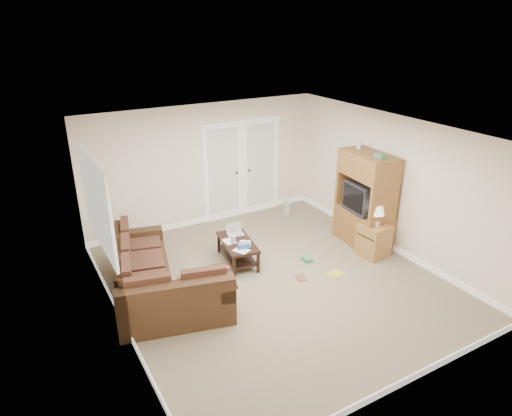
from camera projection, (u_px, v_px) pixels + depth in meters
floor at (275, 281)px, 7.58m from camera, size 5.50×5.50×0.00m
ceiling at (277, 133)px, 6.60m from camera, size 5.00×5.50×0.02m
wall_left at (114, 249)px, 5.95m from camera, size 0.02×5.50×2.50m
wall_right at (393, 184)px, 8.23m from camera, size 0.02×5.50×2.50m
wall_back at (204, 165)px, 9.29m from camera, size 5.00×0.02×2.50m
wall_front at (412, 300)px, 4.89m from camera, size 5.00×0.02×2.50m
baseboards at (275, 278)px, 7.56m from camera, size 5.00×5.50×0.10m
french_doors at (242, 169)px, 9.73m from camera, size 1.80×0.05×2.13m
window_left at (97, 202)px, 6.65m from camera, size 0.05×1.92×1.42m
sectional_sofa at (156, 282)px, 6.97m from camera, size 1.78×2.78×0.76m
coffee_table at (238, 250)px, 8.08m from camera, size 0.66×1.08×0.69m
tv_armoire at (365, 199)px, 8.51m from camera, size 0.71×1.17×1.92m
side_cabinet at (374, 238)px, 8.25m from camera, size 0.51×0.51×0.99m
space_heater at (286, 207)px, 10.05m from camera, size 0.15×0.13×0.32m
floor_magazine at (335, 273)px, 7.78m from camera, size 0.29×0.24×0.01m
floor_greenbox at (307, 259)px, 8.17m from camera, size 0.16×0.20×0.07m
floor_book at (296, 278)px, 7.63m from camera, size 0.20×0.24×0.02m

